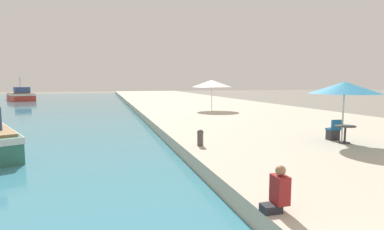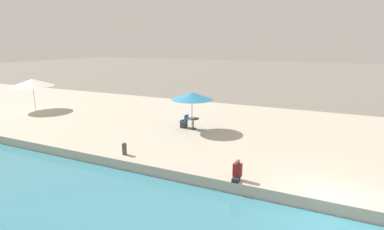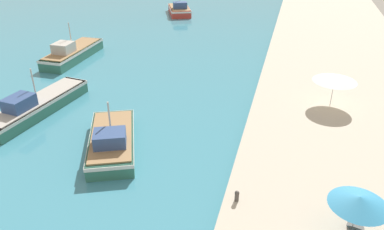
% 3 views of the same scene
% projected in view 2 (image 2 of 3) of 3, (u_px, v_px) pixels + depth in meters
% --- Properties ---
extents(ground_plane, '(200.00, 200.00, 0.00)m').
position_uv_depth(ground_plane, '(335.00, 217.00, 10.97)').
color(ground_plane, slate).
extents(cafe_umbrella_pink, '(2.77, 2.77, 2.53)m').
position_uv_depth(cafe_umbrella_pink, '(192.00, 96.00, 19.68)').
color(cafe_umbrella_pink, '#B7B7B7').
rests_on(cafe_umbrella_pink, quay_promenade).
extents(cafe_umbrella_white, '(3.50, 3.50, 2.68)m').
position_uv_depth(cafe_umbrella_white, '(32.00, 83.00, 25.75)').
color(cafe_umbrella_white, '#B7B7B7').
rests_on(cafe_umbrella_white, quay_promenade).
extents(cafe_table, '(0.80, 0.80, 0.74)m').
position_uv_depth(cafe_table, '(193.00, 121.00, 20.19)').
color(cafe_table, '#333338').
rests_on(cafe_table, quay_promenade).
extents(cafe_chair_left, '(0.47, 0.49, 0.91)m').
position_uv_depth(cafe_chair_left, '(185.00, 123.00, 20.64)').
color(cafe_chair_left, '#2D2D33').
rests_on(cafe_chair_left, quay_promenade).
extents(cafe_chair_right, '(0.40, 0.43, 0.91)m').
position_uv_depth(cafe_chair_right, '(184.00, 123.00, 20.53)').
color(cafe_chair_right, '#2D2D33').
rests_on(cafe_chair_right, quay_promenade).
extents(person_at_quay, '(0.50, 0.36, 0.92)m').
position_uv_depth(person_at_quay, '(237.00, 171.00, 12.63)').
color(person_at_quay, '#232328').
rests_on(person_at_quay, quay_promenade).
extents(mooring_bollard, '(0.26, 0.26, 0.65)m').
position_uv_depth(mooring_bollard, '(124.00, 148.00, 15.56)').
color(mooring_bollard, '#4C4742').
rests_on(mooring_bollard, quay_promenade).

